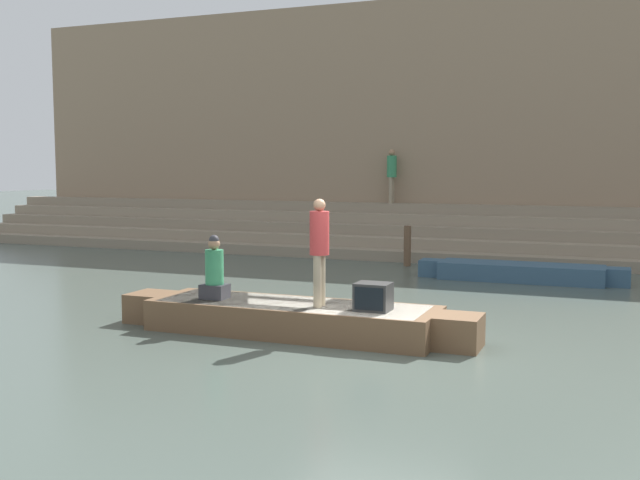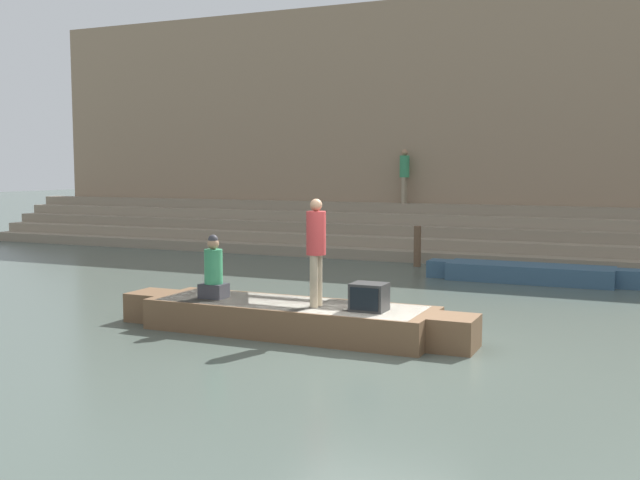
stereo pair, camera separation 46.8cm
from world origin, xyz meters
The scene contains 10 objects.
ground_plane centered at (0.00, 0.00, 0.00)m, with size 120.00×120.00×0.00m, color #47544C.
ghat_steps centered at (0.00, 11.74, 0.55)m, with size 36.00×3.14×1.51m.
back_wall centered at (0.00, 13.49, 3.92)m, with size 34.20×1.28×7.90m.
rowboat_main centered at (-1.60, 0.48, 0.26)m, with size 5.99×1.49×0.49m.
person_standing centered at (-1.09, 0.38, 1.47)m, with size 0.30×0.30×1.67m.
person_rowing centered at (-2.95, 0.39, 0.92)m, with size 0.42×0.33×1.05m.
tv_set centered at (-0.21, 0.37, 0.70)m, with size 0.52×0.44×0.42m.
moored_boat_shore centered at (1.10, 7.57, 0.22)m, with size 4.77×1.07×0.40m.
mooring_post centered at (-2.05, 9.13, 0.54)m, with size 0.19×0.19×1.08m, color brown.
person_on_steps centered at (-3.52, 12.58, 2.49)m, with size 0.31×0.31×1.70m.
Camera 1 is at (3.17, -10.25, 2.65)m, focal length 42.00 mm.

